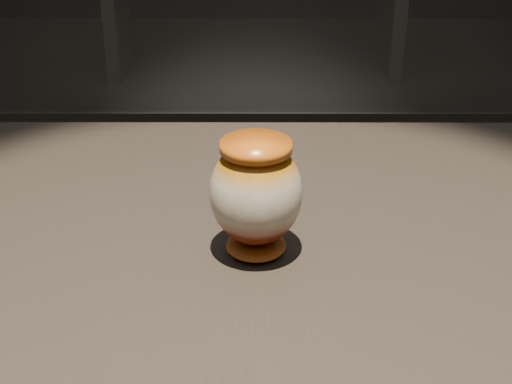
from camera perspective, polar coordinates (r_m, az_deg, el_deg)
main_vase at (r=0.87m, az=0.00°, el=-0.16°), size 0.12×0.12×0.15m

